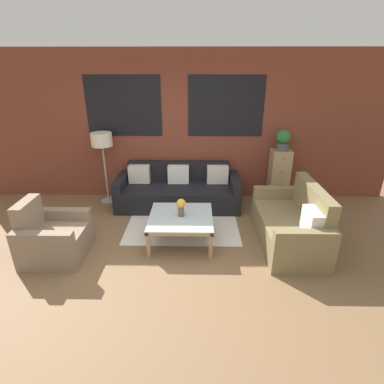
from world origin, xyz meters
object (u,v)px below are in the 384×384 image
Objects in this scene: couch_dark at (178,191)px; drawer_cabinet at (279,176)px; floor_lamp at (102,143)px; flower_vase at (181,206)px; coffee_table at (181,220)px; settee_vintage at (292,225)px; potted_plant at (283,140)px; armchair_corner at (53,238)px.

drawer_cabinet is (1.95, 0.23, 0.23)m from couch_dark.
flower_vase is (1.53, -1.43, -0.60)m from floor_lamp.
drawer_cabinet is at bearing 39.74° from coffee_table.
settee_vintage reaches higher than coffee_table.
flower_vase is at bearing -140.31° from drawer_cabinet.
potted_plant is at bearing 83.58° from settee_vintage.
drawer_cabinet is at bearing 83.58° from settee_vintage.
coffee_table is at bearing -43.41° from floor_lamp.
armchair_corner is at bearing -134.09° from couch_dark.
floor_lamp reaches higher than armchair_corner.
potted_plant is (1.83, 1.52, 0.87)m from coffee_table.
potted_plant is (1.95, 0.23, 0.95)m from couch_dark.
couch_dark is at bearing -6.11° from floor_lamp.
drawer_cabinet reaches higher than coffee_table.
armchair_corner is 4.09m from drawer_cabinet.
settee_vintage is 1.66m from coffee_table.
settee_vintage is at bearing -96.42° from potted_plant.
drawer_cabinet is at bearing -90.00° from potted_plant.
couch_dark is 5.96× the size of potted_plant.
coffee_table is 0.69× the size of floor_lamp.
potted_plant is (0.00, 0.00, 0.72)m from drawer_cabinet.
floor_lamp is (-1.41, 0.15, 0.90)m from couch_dark.
floor_lamp is at bearing 136.59° from coffee_table.
coffee_table is at bearing -84.81° from couch_dark.
settee_vintage is 4.13× the size of potted_plant.
flower_vase is at bearing -140.31° from potted_plant.
armchair_corner is 2.19× the size of potted_plant.
floor_lamp reaches higher than flower_vase.
drawer_cabinet is (0.18, 1.57, 0.21)m from settee_vintage.
couch_dark is 2.22m from settee_vintage.
floor_lamp is at bearing 136.89° from flower_vase.
flower_vase is at bearing 13.38° from armchair_corner.
settee_vintage is 1.59m from drawer_cabinet.
couch_dark is at bearing 45.91° from armchair_corner.
couch_dark reaches higher than flower_vase.
armchair_corner is 4.20m from potted_plant.
settee_vintage is at bearing -96.42° from drawer_cabinet.
flower_vase is (0.12, -1.28, 0.30)m from couch_dark.
drawer_cabinet reaches higher than flower_vase.
settee_vintage is 5.75× the size of flower_vase.
floor_lamp is at bearing 173.89° from couch_dark.
coffee_table is at bearing -128.69° from flower_vase.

